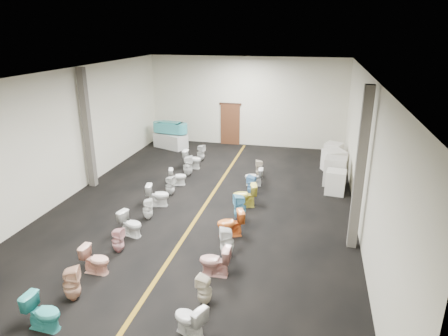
{
  "coord_description": "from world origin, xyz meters",
  "views": [
    {
      "loc": [
        3.49,
        -11.96,
        5.81
      ],
      "look_at": [
        0.48,
        1.0,
        1.12
      ],
      "focal_mm": 32.0,
      "sensor_mm": 36.0,
      "label": 1
    }
  ],
  "objects_px": {
    "toilet_right_10": "(260,168)",
    "toilet_left_11": "(201,153)",
    "appliance_crate_d": "(333,154)",
    "toilet_left_6": "(158,195)",
    "appliance_crate_a": "(335,182)",
    "toilet_left_5": "(148,209)",
    "toilet_right_6": "(240,207)",
    "toilet_right_3": "(215,261)",
    "appliance_crate_b": "(335,171)",
    "toilet_right_9": "(254,177)",
    "toilet_right_1": "(189,319)",
    "toilet_right_7": "(245,195)",
    "toilet_right_5": "(230,223)",
    "toilet_left_1": "(72,284)",
    "toilet_right_4": "(227,242)",
    "display_table": "(171,141)",
    "toilet_left_3": "(118,240)",
    "toilet_left_7": "(170,186)",
    "toilet_left_10": "(192,159)",
    "toilet_right_8": "(252,185)",
    "toilet_left_2": "(96,260)",
    "bathtub": "(170,127)",
    "appliance_crate_c": "(334,161)",
    "toilet_left_9": "(188,166)",
    "toilet_right_2": "(205,290)",
    "toilet_left_4": "(131,224)",
    "toilet_left_8": "(178,177)",
    "toilet_left_0": "(43,312)"
  },
  "relations": [
    {
      "from": "bathtub",
      "to": "toilet_right_5",
      "type": "bearing_deg",
      "value": -51.9
    },
    {
      "from": "toilet_right_7",
      "to": "toilet_right_6",
      "type": "bearing_deg",
      "value": -12.79
    },
    {
      "from": "toilet_left_6",
      "to": "toilet_right_6",
      "type": "distance_m",
      "value": 2.98
    },
    {
      "from": "toilet_left_11",
      "to": "toilet_right_9",
      "type": "distance_m",
      "value": 3.79
    },
    {
      "from": "appliance_crate_c",
      "to": "toilet_right_5",
      "type": "bearing_deg",
      "value": -115.44
    },
    {
      "from": "toilet_left_4",
      "to": "toilet_left_8",
      "type": "relative_size",
      "value": 1.09
    },
    {
      "from": "toilet_right_1",
      "to": "toilet_right_10",
      "type": "bearing_deg",
      "value": -156.16
    },
    {
      "from": "display_table",
      "to": "toilet_left_3",
      "type": "height_order",
      "value": "display_table"
    },
    {
      "from": "toilet_left_7",
      "to": "toilet_left_10",
      "type": "bearing_deg",
      "value": 14.58
    },
    {
      "from": "toilet_right_6",
      "to": "appliance_crate_a",
      "type": "bearing_deg",
      "value": 109.08
    },
    {
      "from": "appliance_crate_d",
      "to": "toilet_left_6",
      "type": "relative_size",
      "value": 1.25
    },
    {
      "from": "toilet_left_7",
      "to": "toilet_left_9",
      "type": "bearing_deg",
      "value": 12.72
    },
    {
      "from": "toilet_right_4",
      "to": "appliance_crate_c",
      "type": "bearing_deg",
      "value": 139.06
    },
    {
      "from": "toilet_left_2",
      "to": "toilet_left_11",
      "type": "bearing_deg",
      "value": 0.81
    },
    {
      "from": "toilet_left_5",
      "to": "toilet_right_9",
      "type": "xyz_separation_m",
      "value": [
        2.85,
        3.62,
        0.01
      ]
    },
    {
      "from": "toilet_right_1",
      "to": "toilet_left_1",
      "type": "bearing_deg",
      "value": -74.61
    },
    {
      "from": "appliance_crate_d",
      "to": "toilet_right_3",
      "type": "distance_m",
      "value": 9.97
    },
    {
      "from": "toilet_right_8",
      "to": "toilet_right_9",
      "type": "relative_size",
      "value": 1.07
    },
    {
      "from": "toilet_right_10",
      "to": "toilet_left_11",
      "type": "bearing_deg",
      "value": -130.34
    },
    {
      "from": "toilet_left_6",
      "to": "toilet_left_8",
      "type": "distance_m",
      "value": 1.99
    },
    {
      "from": "toilet_right_5",
      "to": "toilet_right_10",
      "type": "distance_m",
      "value": 5.16
    },
    {
      "from": "toilet_left_2",
      "to": "toilet_right_1",
      "type": "height_order",
      "value": "toilet_right_1"
    },
    {
      "from": "appliance_crate_d",
      "to": "toilet_right_2",
      "type": "height_order",
      "value": "appliance_crate_d"
    },
    {
      "from": "display_table",
      "to": "appliance_crate_c",
      "type": "xyz_separation_m",
      "value": [
        8.01,
        -1.81,
        0.1
      ]
    },
    {
      "from": "appliance_crate_a",
      "to": "toilet_right_7",
      "type": "relative_size",
      "value": 1.07
    },
    {
      "from": "toilet_right_1",
      "to": "toilet_right_5",
      "type": "distance_m",
      "value": 4.12
    },
    {
      "from": "toilet_left_2",
      "to": "appliance_crate_b",
      "type": "bearing_deg",
      "value": -37.32
    },
    {
      "from": "bathtub",
      "to": "toilet_left_10",
      "type": "relative_size",
      "value": 2.29
    },
    {
      "from": "toilet_left_6",
      "to": "toilet_right_7",
      "type": "bearing_deg",
      "value": -90.99
    },
    {
      "from": "appliance_crate_a",
      "to": "toilet_left_3",
      "type": "bearing_deg",
      "value": -136.45
    },
    {
      "from": "toilet_left_8",
      "to": "toilet_left_2",
      "type": "bearing_deg",
      "value": 161.14
    },
    {
      "from": "toilet_left_1",
      "to": "appliance_crate_a",
      "type": "bearing_deg",
      "value": -57.7
    },
    {
      "from": "toilet_right_2",
      "to": "toilet_right_3",
      "type": "xyz_separation_m",
      "value": [
        -0.05,
        1.12,
        0.04
      ]
    },
    {
      "from": "toilet_left_1",
      "to": "toilet_right_4",
      "type": "height_order",
      "value": "same"
    },
    {
      "from": "appliance_crate_c",
      "to": "toilet_right_2",
      "type": "xyz_separation_m",
      "value": [
        -3.0,
        -9.64,
        -0.11
      ]
    },
    {
      "from": "toilet_right_1",
      "to": "toilet_right_10",
      "type": "xyz_separation_m",
      "value": [
        0.06,
        9.28,
        -0.01
      ]
    },
    {
      "from": "appliance_crate_a",
      "to": "toilet_right_1",
      "type": "height_order",
      "value": "appliance_crate_a"
    },
    {
      "from": "appliance_crate_c",
      "to": "toilet_left_0",
      "type": "height_order",
      "value": "appliance_crate_c"
    },
    {
      "from": "toilet_left_9",
      "to": "toilet_right_6",
      "type": "relative_size",
      "value": 1.0
    },
    {
      "from": "toilet_right_4",
      "to": "toilet_right_1",
      "type": "bearing_deg",
      "value": -21.03
    },
    {
      "from": "appliance_crate_b",
      "to": "toilet_right_9",
      "type": "bearing_deg",
      "value": -165.01
    },
    {
      "from": "appliance_crate_b",
      "to": "toilet_right_7",
      "type": "bearing_deg",
      "value": -137.24
    },
    {
      "from": "toilet_right_7",
      "to": "toilet_right_10",
      "type": "distance_m",
      "value": 3.06
    },
    {
      "from": "bathtub",
      "to": "toilet_left_6",
      "type": "relative_size",
      "value": 2.37
    },
    {
      "from": "toilet_left_6",
      "to": "toilet_right_5",
      "type": "height_order",
      "value": "toilet_right_5"
    },
    {
      "from": "appliance_crate_b",
      "to": "toilet_left_0",
      "type": "bearing_deg",
      "value": -122.03
    },
    {
      "from": "appliance_crate_a",
      "to": "toilet_left_5",
      "type": "height_order",
      "value": "appliance_crate_a"
    },
    {
      "from": "toilet_left_1",
      "to": "toilet_right_7",
      "type": "height_order",
      "value": "toilet_left_1"
    },
    {
      "from": "toilet_left_5",
      "to": "toilet_right_3",
      "type": "distance_m",
      "value": 3.81
    },
    {
      "from": "toilet_right_7",
      "to": "toilet_right_9",
      "type": "xyz_separation_m",
      "value": [
        0.0,
        2.01,
        -0.06
      ]
    }
  ]
}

